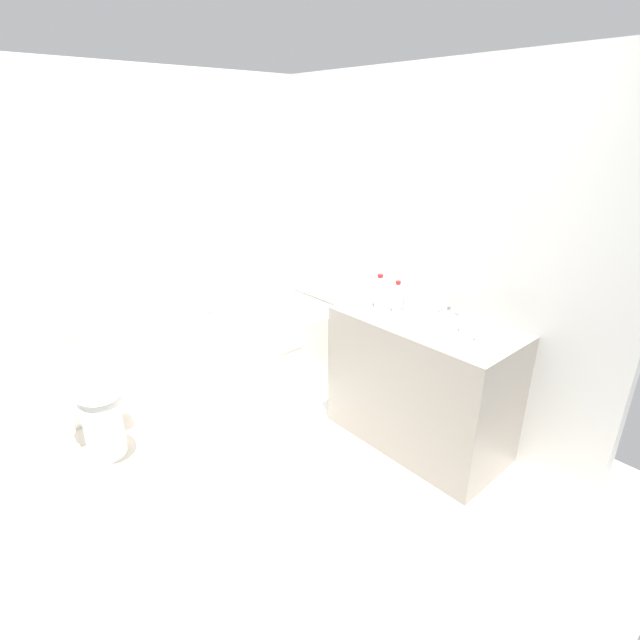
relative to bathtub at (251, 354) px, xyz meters
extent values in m
plane|color=beige|center=(-0.63, -0.91, -0.32)|extent=(3.75, 3.75, 0.00)
cube|color=silver|center=(-0.63, 0.41, 0.86)|extent=(3.15, 0.10, 2.36)
cube|color=silver|center=(0.80, -0.91, 0.86)|extent=(0.10, 2.93, 2.36)
cube|color=white|center=(0.00, 0.00, -0.02)|extent=(1.45, 0.71, 0.59)
cube|color=white|center=(0.00, 0.00, 0.23)|extent=(1.19, 0.51, 0.09)
cylinder|color=#ADADB3|center=(0.57, 0.00, 0.31)|extent=(0.09, 0.03, 0.03)
cylinder|color=#ADADB3|center=(-0.01, 0.33, 0.64)|extent=(0.33, 0.03, 0.57)
cylinder|color=#ADADB3|center=(-0.40, 0.33, 0.58)|extent=(0.22, 0.03, 0.03)
cube|color=white|center=(0.13, -0.35, 0.22)|extent=(0.22, 0.03, 0.20)
cylinder|color=white|center=(-1.18, -0.06, -0.12)|extent=(0.23, 0.23, 0.40)
ellipsoid|color=white|center=(-1.18, -0.11, 0.08)|extent=(0.30, 0.37, 0.15)
ellipsoid|color=white|center=(-1.18, -0.11, 0.17)|extent=(0.28, 0.35, 0.02)
cube|color=white|center=(-1.17, 0.12, 0.25)|extent=(0.37, 0.19, 0.33)
cylinder|color=#A1A1A6|center=(-1.17, 0.12, 0.42)|extent=(0.03, 0.03, 0.01)
cube|color=gray|center=(0.46, -1.30, 0.12)|extent=(0.58, 1.15, 0.88)
cylinder|color=white|center=(0.45, -1.33, 0.59)|extent=(0.33, 0.33, 0.04)
cylinder|color=#AAAAAF|center=(0.65, -1.33, 0.60)|extent=(0.02, 0.02, 0.06)
cylinder|color=#AAAAAF|center=(0.59, -1.33, 0.63)|extent=(0.12, 0.02, 0.02)
cylinder|color=#AAAAAF|center=(0.65, -1.39, 0.58)|extent=(0.03, 0.03, 0.04)
cylinder|color=#AAAAAF|center=(0.65, -1.27, 0.58)|extent=(0.03, 0.03, 0.04)
cylinder|color=silver|center=(0.41, -0.95, 0.67)|extent=(0.06, 0.06, 0.20)
cylinder|color=red|center=(0.41, -0.95, 0.78)|extent=(0.04, 0.04, 0.02)
cylinder|color=silver|center=(0.47, -0.90, 0.65)|extent=(0.06, 0.06, 0.17)
cylinder|color=red|center=(0.47, -0.90, 0.75)|extent=(0.03, 0.03, 0.02)
cylinder|color=silver|center=(0.43, -1.09, 0.66)|extent=(0.06, 0.06, 0.19)
cylinder|color=red|center=(0.43, -1.09, 0.77)|extent=(0.03, 0.03, 0.02)
cylinder|color=white|center=(0.45, -1.69, 0.61)|extent=(0.07, 0.07, 0.08)
cylinder|color=white|center=(0.49, -1.55, 0.61)|extent=(0.06, 0.06, 0.08)
cylinder|color=white|center=(0.50, -1.11, 0.61)|extent=(0.06, 0.06, 0.09)
cube|color=white|center=(0.07, -0.56, -0.31)|extent=(0.57, 0.34, 0.01)
cylinder|color=white|center=(-1.38, 0.01, -0.27)|extent=(0.11, 0.11, 0.10)
camera|label=1|loc=(-1.83, -2.88, 1.70)|focal=26.56mm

